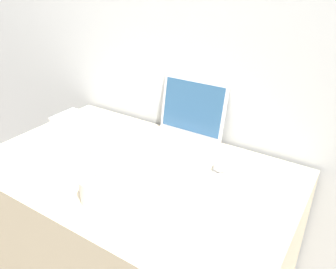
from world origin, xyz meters
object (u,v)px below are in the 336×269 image
at_px(drink_cup, 95,189).
at_px(computer_mouse, 223,166).
at_px(external_keyboard, 92,124).
at_px(laptop, 182,131).

relative_size(drink_cup, computer_mouse, 2.18).
height_order(drink_cup, computer_mouse, drink_cup).
height_order(drink_cup, external_keyboard, drink_cup).
height_order(laptop, computer_mouse, laptop).
bearing_deg(laptop, computer_mouse, -21.91).
relative_size(laptop, computer_mouse, 3.21).
relative_size(computer_mouse, external_keyboard, 0.22).
bearing_deg(computer_mouse, laptop, 158.09).
bearing_deg(laptop, drink_cup, -94.52).
xyz_separation_m(laptop, external_keyboard, (-0.46, -0.09, -0.05)).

